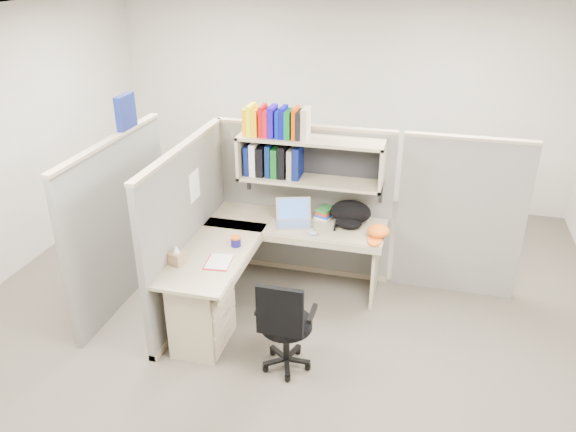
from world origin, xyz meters
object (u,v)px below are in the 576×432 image
(snack_canister, at_px, (236,241))
(desk, at_px, (229,287))
(backpack, at_px, (350,214))
(task_chair, at_px, (285,338))
(laptop, at_px, (294,213))

(snack_canister, bearing_deg, desk, -87.64)
(backpack, xyz_separation_m, task_chair, (-0.30, -1.34, -0.53))
(desk, height_order, laptop, laptop)
(desk, height_order, snack_canister, snack_canister)
(task_chair, bearing_deg, backpack, 77.61)
(backpack, bearing_deg, laptop, -152.81)
(desk, relative_size, laptop, 5.09)
(laptop, distance_m, snack_canister, 0.69)
(snack_canister, relative_size, task_chair, 0.11)
(desk, distance_m, task_chair, 0.76)
(laptop, relative_size, snack_canister, 3.60)
(desk, distance_m, laptop, 0.98)
(backpack, relative_size, snack_canister, 4.18)
(laptop, height_order, task_chair, laptop)
(laptop, bearing_deg, snack_canister, -145.49)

